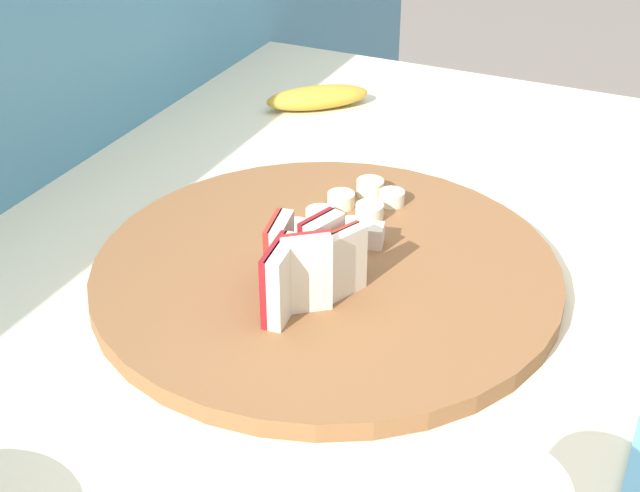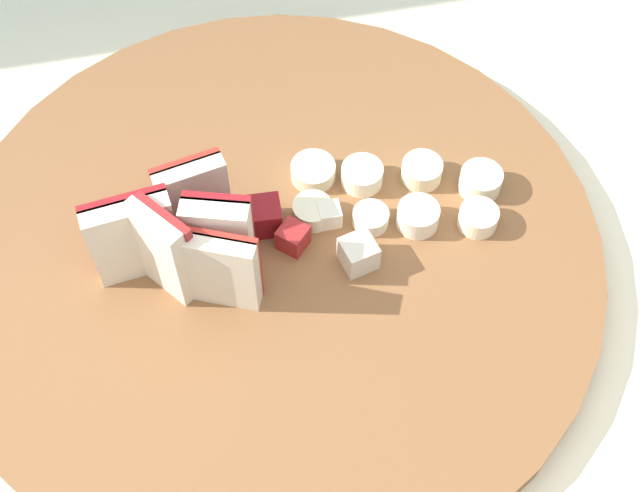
% 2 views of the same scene
% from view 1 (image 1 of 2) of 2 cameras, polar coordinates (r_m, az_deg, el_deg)
% --- Properties ---
extents(tile_backsplash, '(2.40, 0.04, 1.35)m').
position_cam_1_polar(tile_backsplash, '(1.11, -18.95, -9.97)').
color(tile_backsplash, '#4C8EB2').
rests_on(tile_backsplash, ground).
extents(cutting_board, '(0.42, 0.42, 0.02)m').
position_cam_1_polar(cutting_board, '(0.82, 0.37, -1.66)').
color(cutting_board, brown).
rests_on(cutting_board, tiled_countertop).
extents(apple_wedge_fan, '(0.10, 0.08, 0.07)m').
position_cam_1_polar(apple_wedge_fan, '(0.75, -1.00, -1.19)').
color(apple_wedge_fan, '#A32323').
rests_on(apple_wedge_fan, cutting_board).
extents(apple_dice_pile, '(0.11, 0.07, 0.02)m').
position_cam_1_polar(apple_dice_pile, '(0.81, 0.66, -0.31)').
color(apple_dice_pile, '#A32323').
rests_on(apple_dice_pile, cutting_board).
extents(banana_slice_rows, '(0.14, 0.09, 0.02)m').
position_cam_1_polar(banana_slice_rows, '(0.88, 1.59, 2.16)').
color(banana_slice_rows, beige).
rests_on(banana_slice_rows, cutting_board).
extents(banana_peel, '(0.12, 0.13, 0.03)m').
position_cam_1_polar(banana_peel, '(1.17, -0.16, 9.22)').
color(banana_peel, gold).
rests_on(banana_peel, tiled_countertop).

